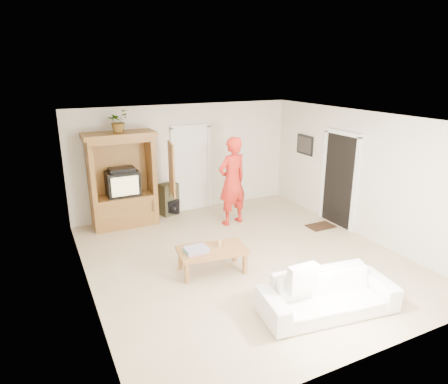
% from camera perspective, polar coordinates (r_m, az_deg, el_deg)
% --- Properties ---
extents(floor, '(6.00, 6.00, 0.00)m').
position_cam_1_polar(floor, '(7.58, 2.86, -9.43)').
color(floor, tan).
rests_on(floor, ground).
extents(ceiling, '(6.00, 6.00, 0.00)m').
position_cam_1_polar(ceiling, '(6.81, 3.20, 10.46)').
color(ceiling, white).
rests_on(ceiling, floor).
extents(wall_back, '(5.50, 0.00, 5.50)m').
position_cam_1_polar(wall_back, '(9.73, -5.62, 4.75)').
color(wall_back, silver).
rests_on(wall_back, floor).
extents(wall_front, '(5.50, 0.00, 5.50)m').
position_cam_1_polar(wall_front, '(4.89, 20.61, -9.54)').
color(wall_front, silver).
rests_on(wall_front, floor).
extents(wall_left, '(0.00, 6.00, 6.00)m').
position_cam_1_polar(wall_left, '(6.29, -19.47, -3.34)').
color(wall_left, silver).
rests_on(wall_left, floor).
extents(wall_right, '(0.00, 6.00, 6.00)m').
position_cam_1_polar(wall_right, '(8.72, 19.03, 2.38)').
color(wall_right, silver).
rests_on(wall_right, floor).
extents(armoire, '(1.82, 1.14, 2.10)m').
position_cam_1_polar(armoire, '(9.09, -14.11, 0.84)').
color(armoire, olive).
rests_on(armoire, floor).
extents(door_back, '(0.85, 0.05, 2.04)m').
position_cam_1_polar(door_back, '(9.82, -4.69, 3.21)').
color(door_back, white).
rests_on(door_back, floor).
extents(doorway_right, '(0.05, 0.90, 2.04)m').
position_cam_1_polar(doorway_right, '(9.19, 16.14, 1.58)').
color(doorway_right, black).
rests_on(doorway_right, floor).
extents(framed_picture, '(0.03, 0.60, 0.48)m').
position_cam_1_polar(framed_picture, '(10.03, 11.49, 6.62)').
color(framed_picture, black).
rests_on(framed_picture, wall_right).
extents(doormat, '(0.60, 0.40, 0.02)m').
position_cam_1_polar(doormat, '(9.24, 13.65, -4.76)').
color(doormat, '#382316').
rests_on(doormat, floor).
extents(plant, '(0.57, 0.56, 0.48)m').
position_cam_1_polar(plant, '(8.76, -14.91, 9.76)').
color(plant, '#4C7238').
rests_on(plant, armoire).
extents(man, '(0.81, 0.62, 1.99)m').
position_cam_1_polar(man, '(8.86, 1.17, 1.54)').
color(man, red).
rests_on(man, floor).
extents(sofa, '(2.07, 1.04, 0.58)m').
position_cam_1_polar(sofa, '(6.13, 14.66, -13.97)').
color(sofa, white).
rests_on(sofa, floor).
extents(coffee_table, '(1.25, 0.79, 0.44)m').
position_cam_1_polar(coffee_table, '(6.96, -1.69, -8.51)').
color(coffee_table, '#9F6C37').
rests_on(coffee_table, floor).
extents(towel, '(0.38, 0.28, 0.08)m').
position_cam_1_polar(towel, '(6.81, -4.01, -8.24)').
color(towel, '#F25084').
rests_on(towel, coffee_table).
extents(candle, '(0.08, 0.08, 0.10)m').
position_cam_1_polar(candle, '(7.02, -0.68, -7.30)').
color(candle, tan).
rests_on(candle, coffee_table).
extents(backpack_black, '(0.35, 0.25, 0.39)m').
position_cam_1_polar(backpack_black, '(9.69, -7.46, -2.18)').
color(backpack_black, black).
rests_on(backpack_black, floor).
extents(backpack_olive, '(0.48, 0.40, 0.77)m').
position_cam_1_polar(backpack_olive, '(9.68, -7.88, -1.01)').
color(backpack_olive, '#47442B').
rests_on(backpack_olive, floor).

